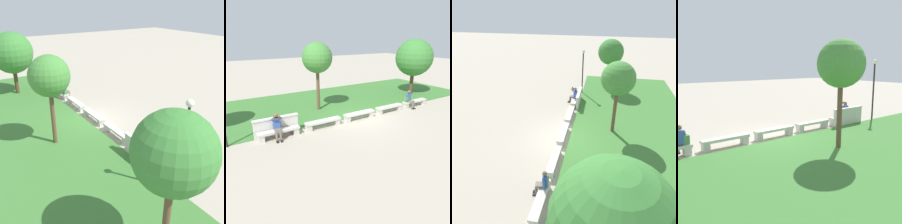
% 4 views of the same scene
% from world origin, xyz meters
% --- Properties ---
extents(ground_plane, '(80.00, 80.00, 0.00)m').
position_xyz_m(ground_plane, '(0.00, 0.00, 0.00)').
color(ground_plane, '#A89E8C').
extents(grass_strip, '(24.17, 8.00, 0.03)m').
position_xyz_m(grass_strip, '(0.00, 4.38, 0.01)').
color(grass_strip, '#3D7533').
rests_on(grass_strip, ground).
extents(bench_main, '(2.13, 0.40, 0.45)m').
position_xyz_m(bench_main, '(-5.02, 0.00, 0.30)').
color(bench_main, beige).
rests_on(bench_main, ground).
extents(bench_near, '(2.13, 0.40, 0.45)m').
position_xyz_m(bench_near, '(-2.51, 0.00, 0.30)').
color(bench_near, beige).
rests_on(bench_near, ground).
extents(bench_mid, '(2.13, 0.40, 0.45)m').
position_xyz_m(bench_mid, '(-0.00, 0.00, 0.30)').
color(bench_mid, beige).
rests_on(bench_mid, ground).
extents(bench_far, '(2.13, 0.40, 0.45)m').
position_xyz_m(bench_far, '(2.51, 0.00, 0.30)').
color(bench_far, beige).
rests_on(bench_far, ground).
extents(bench_end, '(2.13, 0.40, 0.45)m').
position_xyz_m(bench_end, '(5.02, 0.00, 0.30)').
color(bench_end, beige).
rests_on(bench_end, ground).
extents(backrest_wall_with_plaque, '(2.33, 0.24, 1.01)m').
position_xyz_m(backrest_wall_with_plaque, '(-5.02, 0.34, 0.52)').
color(backrest_wall_with_plaque, beige).
rests_on(backrest_wall_with_plaque, ground).
extents(person_photographer, '(0.51, 0.76, 1.32)m').
position_xyz_m(person_photographer, '(-5.10, -0.08, 0.74)').
color(person_photographer, black).
rests_on(person_photographer, ground).
extents(person_distant, '(0.48, 0.72, 1.26)m').
position_xyz_m(person_distant, '(4.39, -0.06, 0.67)').
color(person_distant, black).
rests_on(person_distant, ground).
extents(backpack, '(0.28, 0.24, 0.43)m').
position_xyz_m(backpack, '(4.17, 0.01, 0.63)').
color(backpack, '#4C7F47').
rests_on(backpack, bench_end).
extents(tree_behind_wall, '(2.24, 2.24, 4.48)m').
position_xyz_m(tree_behind_wall, '(-8.96, 2.60, 3.34)').
color(tree_behind_wall, brown).
rests_on(tree_behind_wall, ground).
extents(tree_left_background, '(3.06, 3.06, 4.68)m').
position_xyz_m(tree_left_background, '(7.58, 2.59, 3.13)').
color(tree_left_background, '#4C3826').
rests_on(tree_left_background, ground).
extents(tree_right_background, '(1.98, 1.98, 4.53)m').
position_xyz_m(tree_right_background, '(-1.30, 2.96, 3.51)').
color(tree_right_background, brown).
rests_on(tree_right_background, ground).
extents(lamp_post, '(0.28, 0.28, 3.80)m').
position_xyz_m(lamp_post, '(-7.39, 0.33, 2.49)').
color(lamp_post, black).
rests_on(lamp_post, ground).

